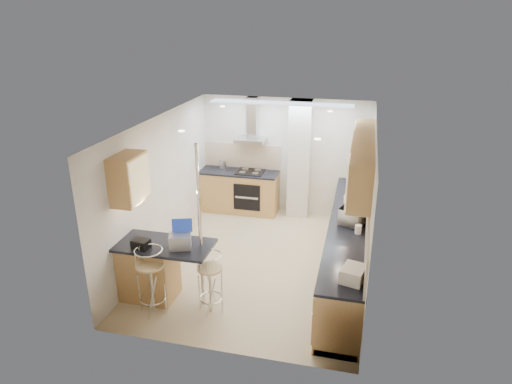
% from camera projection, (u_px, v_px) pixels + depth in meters
% --- Properties ---
extents(ground, '(4.80, 4.80, 0.00)m').
position_uv_depth(ground, '(259.00, 261.00, 8.11)').
color(ground, '#C5B383').
rests_on(ground, ground).
extents(room_shell, '(3.64, 4.84, 2.51)m').
position_uv_depth(room_shell, '(283.00, 174.00, 7.82)').
color(room_shell, white).
rests_on(room_shell, ground).
extents(right_counter, '(0.63, 4.40, 0.92)m').
position_uv_depth(right_counter, '(347.00, 247.00, 7.62)').
color(right_counter, '#9F7A3F').
rests_on(right_counter, ground).
extents(back_counter, '(1.70, 0.63, 0.92)m').
position_uv_depth(back_counter, '(239.00, 191.00, 10.06)').
color(back_counter, '#9F7A3F').
rests_on(back_counter, ground).
extents(peninsula, '(1.47, 0.72, 0.94)m').
position_uv_depth(peninsula, '(165.00, 271.00, 6.87)').
color(peninsula, '#9F7A3F').
rests_on(peninsula, ground).
extents(microwave, '(0.51, 0.61, 0.29)m').
position_uv_depth(microwave, '(354.00, 214.00, 7.39)').
color(microwave, silver).
rests_on(microwave, right_counter).
extents(laptop, '(0.37, 0.32, 0.21)m').
position_uv_depth(laptop, '(180.00, 241.00, 6.55)').
color(laptop, '#9B9EA3').
rests_on(laptop, peninsula).
extents(bag, '(0.26, 0.21, 0.13)m').
position_uv_depth(bag, '(141.00, 244.00, 6.56)').
color(bag, black).
rests_on(bag, peninsula).
extents(bar_stool_near, '(0.55, 0.55, 1.04)m').
position_uv_depth(bar_stool_near, '(151.00, 281.00, 6.54)').
color(bar_stool_near, tan).
rests_on(bar_stool_near, ground).
extents(bar_stool_end, '(0.51, 0.51, 0.94)m').
position_uv_depth(bar_stool_end, '(210.00, 283.00, 6.59)').
color(bar_stool_end, tan).
rests_on(bar_stool_end, ground).
extents(jar_a, '(0.12, 0.12, 0.16)m').
position_uv_depth(jar_a, '(359.00, 196.00, 8.30)').
color(jar_a, silver).
rests_on(jar_a, right_counter).
extents(jar_b, '(0.13, 0.13, 0.14)m').
position_uv_depth(jar_b, '(347.00, 199.00, 8.19)').
color(jar_b, silver).
rests_on(jar_b, right_counter).
extents(jar_c, '(0.18, 0.18, 0.21)m').
position_uv_depth(jar_c, '(344.00, 217.00, 7.37)').
color(jar_c, '#B2AB8F').
rests_on(jar_c, right_counter).
extents(jar_d, '(0.13, 0.13, 0.14)m').
position_uv_depth(jar_d, '(358.00, 229.00, 7.04)').
color(jar_d, silver).
rests_on(jar_d, right_counter).
extents(bread_bin, '(0.36, 0.41, 0.18)m').
position_uv_depth(bread_bin, '(353.00, 274.00, 5.79)').
color(bread_bin, silver).
rests_on(bread_bin, right_counter).
extents(kettle, '(0.16, 0.16, 0.19)m').
position_uv_depth(kettle, '(223.00, 164.00, 10.03)').
color(kettle, '#BABEC0').
rests_on(kettle, back_counter).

